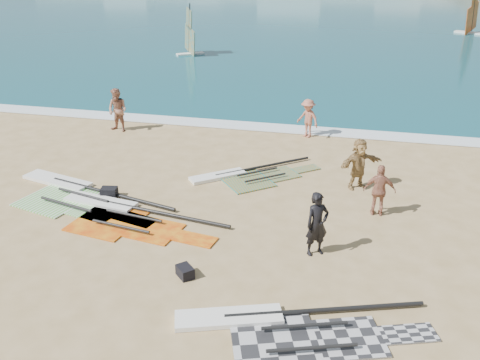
% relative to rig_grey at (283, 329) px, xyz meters
% --- Properties ---
extents(ground, '(300.00, 300.00, 0.00)m').
position_rel_rig_grey_xyz_m(ground, '(-1.38, 1.65, -0.05)').
color(ground, tan).
rests_on(ground, ground).
extents(surf_line, '(300.00, 1.20, 0.04)m').
position_rel_rig_grey_xyz_m(surf_line, '(-1.38, 13.95, -0.05)').
color(surf_line, white).
rests_on(surf_line, ground).
extents(rig_grey, '(5.94, 3.41, 0.20)m').
position_rel_rig_grey_xyz_m(rig_grey, '(0.00, 0.00, 0.00)').
color(rig_grey, '#27272A').
rests_on(rig_grey, ground).
extents(rig_green, '(6.35, 3.32, 0.21)m').
position_rel_rig_grey_xyz_m(rig_green, '(-8.05, 5.31, 0.00)').
color(rig_green, green).
rests_on(rig_green, ground).
extents(rig_orange, '(4.62, 3.82, 0.19)m').
position_rel_rig_grey_xyz_m(rig_orange, '(-2.63, 8.16, -0.00)').
color(rig_orange, orange).
rests_on(rig_orange, ground).
extents(rig_red, '(5.92, 2.78, 0.20)m').
position_rel_rig_grey_xyz_m(rig_red, '(-5.78, 4.24, 0.00)').
color(rig_red, red).
rests_on(rig_red, ground).
extents(gear_bag_near, '(0.59, 0.47, 0.34)m').
position_rel_rig_grey_xyz_m(gear_bag_near, '(-6.81, 5.46, 0.12)').
color(gear_bag_near, black).
rests_on(gear_bag_near, ground).
extents(gear_bag_far, '(0.58, 0.58, 0.29)m').
position_rel_rig_grey_xyz_m(gear_bag_far, '(-2.79, 1.52, 0.09)').
color(gear_bag_far, black).
rests_on(gear_bag_far, ground).
extents(person_wetsuit, '(0.80, 0.75, 1.84)m').
position_rel_rig_grey_xyz_m(person_wetsuit, '(0.38, 3.42, 0.87)').
color(person_wetsuit, black).
rests_on(person_wetsuit, ground).
extents(beachgoer_left, '(1.11, 0.96, 1.97)m').
position_rel_rig_grey_xyz_m(beachgoer_left, '(-9.47, 12.01, 0.94)').
color(beachgoer_left, '#A06A53').
rests_on(beachgoer_left, ground).
extents(beachgoer_mid, '(1.28, 1.13, 1.72)m').
position_rel_rig_grey_xyz_m(beachgoer_mid, '(-0.98, 13.15, 0.81)').
color(beachgoer_mid, '#AB634D').
rests_on(beachgoer_mid, ground).
extents(beachgoer_back, '(1.00, 0.44, 1.69)m').
position_rel_rig_grey_xyz_m(beachgoer_back, '(2.06, 6.20, 0.79)').
color(beachgoer_back, '#A46850').
rests_on(beachgoer_back, ground).
extents(beachgoer_right, '(1.65, 1.46, 1.81)m').
position_rel_rig_grey_xyz_m(beachgoer_right, '(1.36, 8.16, 0.85)').
color(beachgoer_right, '#997645').
rests_on(beachgoer_right, ground).
extents(windsurfer_left, '(2.09, 2.15, 3.88)m').
position_rel_rig_grey_xyz_m(windsurfer_left, '(-11.92, 30.12, 1.12)').
color(windsurfer_left, white).
rests_on(windsurfer_left, ground).
extents(windsurfer_centre, '(2.75, 2.97, 4.91)m').
position_rel_rig_grey_xyz_m(windsurfer_centre, '(10.70, 46.16, 1.34)').
color(windsurfer_centre, white).
rests_on(windsurfer_centre, ground).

